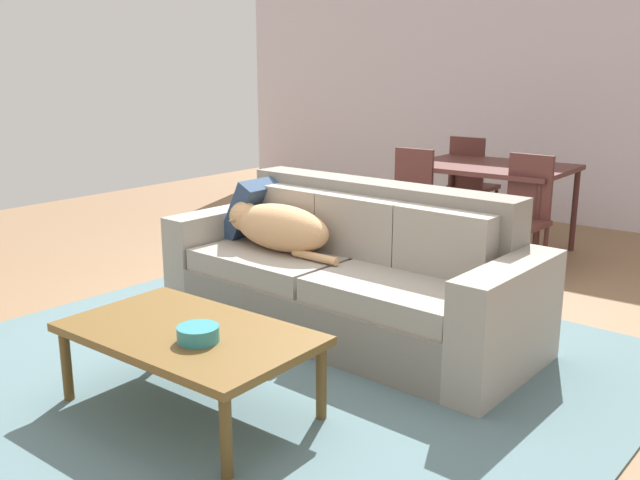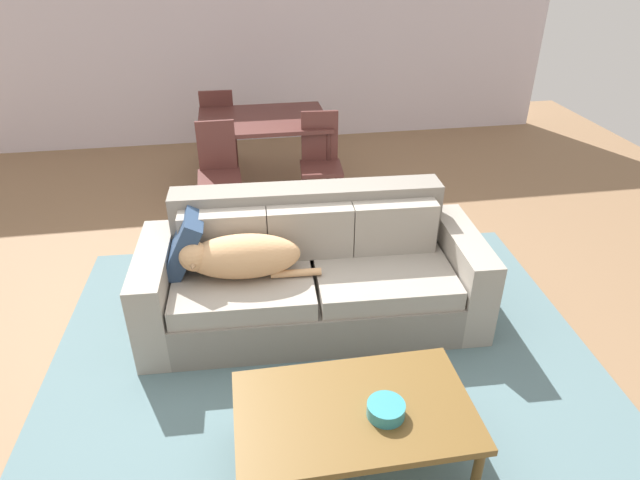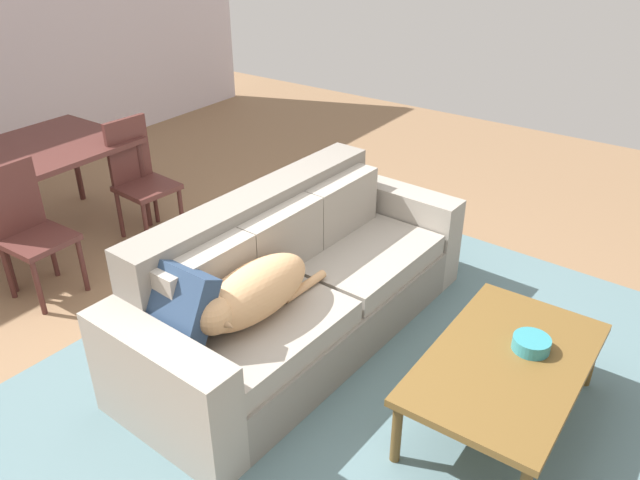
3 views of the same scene
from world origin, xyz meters
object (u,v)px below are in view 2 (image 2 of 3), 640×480
throw_pillow_by_left_arm (184,241)px  coffee_table (354,414)px  dining_chair_near_left (218,167)px  dining_chair_far_left (219,126)px  dining_table (263,124)px  couch (312,275)px  dining_chair_near_right (321,157)px  bowl_on_coffee_table (386,410)px  dog_on_left_cushion (239,257)px

throw_pillow_by_left_arm → coffee_table: throw_pillow_by_left_arm is taller
dining_chair_near_left → dining_chair_far_left: (0.01, 1.19, 0.01)m
dining_table → dining_chair_near_left: 0.80m
couch → dining_chair_near_right: size_ratio=2.54×
bowl_on_coffee_table → dining_table: 3.73m
dining_chair_near_right → dining_chair_far_left: bearing=135.8°
dog_on_left_cushion → bowl_on_coffee_table: size_ratio=4.86×
coffee_table → dining_chair_near_right: (0.35, 3.11, 0.14)m
dining_chair_near_left → dining_chair_near_right: size_ratio=0.98×
dining_chair_near_left → dining_chair_far_left: size_ratio=0.98×
bowl_on_coffee_table → dining_chair_far_left: size_ratio=0.20×
dog_on_left_cushion → dining_chair_far_left: size_ratio=0.98×
couch → dining_chair_near_left: (-0.63, 1.72, 0.16)m
dining_chair_near_left → couch: bearing=-70.9°
dog_on_left_cushion → coffee_table: (0.51, -1.21, -0.24)m
bowl_on_coffee_table → dining_chair_far_left: dining_chair_far_left is taller
throw_pillow_by_left_arm → bowl_on_coffee_table: size_ratio=2.25×
coffee_table → dining_chair_far_left: dining_chair_far_left is taller
dining_chair_near_right → coffee_table: bearing=-91.8°
throw_pillow_by_left_arm → dining_chair_far_left: size_ratio=0.45×
couch → throw_pillow_by_left_arm: size_ratio=5.62×
dog_on_left_cushion → dining_chair_near_left: size_ratio=1.00×
dining_table → coffee_table: bearing=-87.5°
throw_pillow_by_left_arm → dining_chair_far_left: 2.83m
throw_pillow_by_left_arm → dining_table: (0.71, 2.23, 0.05)m
dining_table → dining_chair_near_left: size_ratio=1.43×
coffee_table → dining_table: dining_table is taller
dog_on_left_cushion → dining_table: 2.45m
dining_table → dining_chair_far_left: dining_chair_far_left is taller
coffee_table → dining_chair_far_left: bearing=98.5°
dining_chair_far_left → dog_on_left_cushion: bearing=93.3°
couch → dining_chair_near_left: 1.84m
throw_pillow_by_left_arm → dining_table: size_ratio=0.32×
dog_on_left_cushion → dining_chair_far_left: bearing=95.0°
bowl_on_coffee_table → dining_chair_near_left: dining_chair_near_left is taller
coffee_table → dining_chair_near_right: dining_chair_near_right is taller
coffee_table → bowl_on_coffee_table: 0.17m
dog_on_left_cushion → dining_chair_near_left: bearing=96.8°
throw_pillow_by_left_arm → coffee_table: bearing=-58.4°
couch → coffee_table: bearing=-86.8°
couch → dining_table: bearing=96.4°
bowl_on_coffee_table → dining_chair_near_right: (0.21, 3.18, 0.06)m
coffee_table → bowl_on_coffee_table: bearing=-25.0°
dining_chair_far_left → dining_table: bearing=129.5°
dining_table → bowl_on_coffee_table: bearing=-85.3°
couch → dining_chair_near_left: dining_chair_near_left is taller
couch → dog_on_left_cushion: bearing=-165.4°
dining_table → dog_on_left_cushion: bearing=-98.1°
throw_pillow_by_left_arm → dining_chair_near_right: dining_chair_near_right is taller
throw_pillow_by_left_arm → dining_chair_near_right: (1.22, 1.70, -0.14)m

